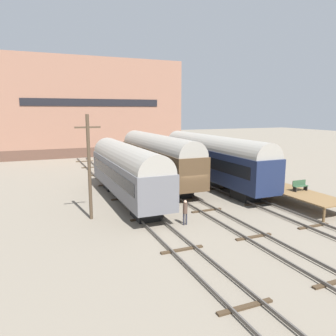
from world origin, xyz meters
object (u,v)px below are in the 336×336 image
object	(u,v)px
train_car_grey	(127,169)
person_worker	(185,210)
bench	(300,185)
train_car_brown	(158,156)
train_car_navy	(213,157)
utility_pole	(89,166)

from	to	relation	value
train_car_grey	person_worker	bearing A→B (deg)	-75.10
train_car_grey	bench	xyz separation A→B (m)	(13.28, -6.60, -1.22)
train_car_brown	person_worker	xyz separation A→B (m)	(-2.97, -12.95, -1.98)
train_car_navy	bench	world-z (taller)	train_car_navy
train_car_navy	utility_pole	world-z (taller)	utility_pole
train_car_brown	utility_pole	world-z (taller)	utility_pole
train_car_brown	utility_pole	bearing A→B (deg)	-133.96
person_worker	utility_pole	size ratio (longest dim) A/B	0.23
train_car_brown	utility_pole	xyz separation A→B (m)	(-8.78, -9.11, 0.92)
person_worker	train_car_grey	bearing A→B (deg)	104.90
train_car_grey	train_car_navy	size ratio (longest dim) A/B	0.85
utility_pole	train_car_navy	bearing A→B (deg)	23.78
utility_pole	train_car_grey	bearing A→B (deg)	44.47
utility_pole	person_worker	bearing A→B (deg)	-33.42
train_car_brown	train_car_navy	bearing A→B (deg)	-31.43
train_car_grey	train_car_brown	world-z (taller)	train_car_brown
bench	utility_pole	size ratio (longest dim) A/B	0.18
train_car_navy	person_worker	xyz separation A→B (m)	(-7.95, -9.90, -1.99)
train_car_navy	bench	xyz separation A→B (m)	(3.32, -8.93, -1.44)
train_car_grey	utility_pole	size ratio (longest dim) A/B	2.03
bench	person_worker	distance (m)	11.32
utility_pole	bench	bearing A→B (deg)	-9.53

